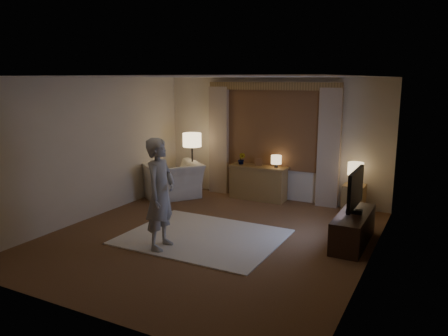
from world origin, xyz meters
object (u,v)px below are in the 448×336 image
Objects in this scene: sideboard at (258,184)px; armchair at (172,180)px; tv_stand at (353,229)px; person at (160,194)px; side_table at (354,199)px.

sideboard is 1.89m from armchair.
sideboard is 2.92m from tv_stand.
tv_stand is 0.82× the size of person.
side_table is at bearing 100.98° from tv_stand.
sideboard is 2.14× the size of side_table.
armchair reaches higher than tv_stand.
side_table reaches higher than tv_stand.
sideboard reaches higher than side_table.
tv_stand is at bearing -35.96° from sideboard.
person is at bearing -124.85° from side_table.
person is (1.53, -2.54, 0.48)m from armchair.
armchair reaches higher than sideboard.
person is (-2.24, -3.22, 0.59)m from side_table.
armchair is at bearing -157.20° from sideboard.
sideboard is at bearing -10.70° from person.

